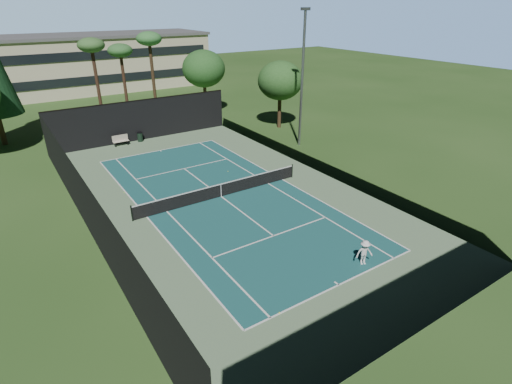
% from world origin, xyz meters
% --- Properties ---
extents(ground, '(160.00, 160.00, 0.00)m').
position_xyz_m(ground, '(0.00, 0.00, 0.00)').
color(ground, '#2B4D1D').
rests_on(ground, ground).
extents(apron_slab, '(18.00, 32.00, 0.01)m').
position_xyz_m(apron_slab, '(0.00, 0.00, 0.01)').
color(apron_slab, '#63855D').
rests_on(apron_slab, ground).
extents(court_surface, '(10.97, 23.77, 0.01)m').
position_xyz_m(court_surface, '(0.00, 0.00, 0.01)').
color(court_surface, '#1A5555').
rests_on(court_surface, ground).
extents(court_lines, '(11.07, 23.87, 0.01)m').
position_xyz_m(court_lines, '(0.00, 0.00, 0.02)').
color(court_lines, white).
rests_on(court_lines, ground).
extents(tennis_net, '(12.90, 0.10, 1.10)m').
position_xyz_m(tennis_net, '(0.00, 0.00, 0.56)').
color(tennis_net, black).
rests_on(tennis_net, ground).
extents(fence, '(18.04, 32.05, 4.03)m').
position_xyz_m(fence, '(0.00, 0.06, 2.01)').
color(fence, black).
rests_on(fence, ground).
extents(player, '(1.05, 0.83, 1.43)m').
position_xyz_m(player, '(2.34, -11.29, 0.71)').
color(player, white).
rests_on(player, ground).
extents(tennis_ball_a, '(0.08, 0.08, 0.08)m').
position_xyz_m(tennis_ball_a, '(-3.61, -11.86, 0.04)').
color(tennis_ball_a, '#DAE834').
rests_on(tennis_ball_a, ground).
extents(tennis_ball_b, '(0.07, 0.07, 0.07)m').
position_xyz_m(tennis_ball_b, '(-3.06, 1.86, 0.04)').
color(tennis_ball_b, '#CED630').
rests_on(tennis_ball_b, ground).
extents(tennis_ball_c, '(0.07, 0.07, 0.07)m').
position_xyz_m(tennis_ball_c, '(2.73, 3.80, 0.03)').
color(tennis_ball_c, '#BCD330').
rests_on(tennis_ball_c, ground).
extents(tennis_ball_d, '(0.07, 0.07, 0.07)m').
position_xyz_m(tennis_ball_d, '(-5.59, 4.47, 0.03)').
color(tennis_ball_d, '#C2E534').
rests_on(tennis_ball_d, ground).
extents(park_bench, '(1.50, 0.45, 1.02)m').
position_xyz_m(park_bench, '(-2.59, 15.39, 0.55)').
color(park_bench, beige).
rests_on(park_bench, ground).
extents(trash_bin, '(0.56, 0.56, 0.95)m').
position_xyz_m(trash_bin, '(-0.61, 15.57, 0.48)').
color(trash_bin, black).
rests_on(trash_bin, ground).
extents(palm_a, '(2.80, 2.80, 9.32)m').
position_xyz_m(palm_a, '(-2.00, 24.00, 8.19)').
color(palm_a, '#3F271B').
rests_on(palm_a, ground).
extents(palm_b, '(2.80, 2.80, 8.42)m').
position_xyz_m(palm_b, '(1.50, 26.00, 7.36)').
color(palm_b, '#3F281B').
rests_on(palm_b, ground).
extents(palm_c, '(2.80, 2.80, 9.77)m').
position_xyz_m(palm_c, '(4.00, 23.00, 8.60)').
color(palm_c, '#402C1B').
rests_on(palm_c, ground).
extents(decid_tree_a, '(5.12, 5.12, 7.62)m').
position_xyz_m(decid_tree_a, '(10.00, 22.00, 5.42)').
color(decid_tree_a, '#49311F').
rests_on(decid_tree_a, ground).
extents(decid_tree_b, '(4.80, 4.80, 7.14)m').
position_xyz_m(decid_tree_b, '(14.00, 12.00, 5.08)').
color(decid_tree_b, '#4A341F').
rests_on(decid_tree_b, ground).
extents(campus_building, '(40.50, 12.50, 8.30)m').
position_xyz_m(campus_building, '(0.00, 45.98, 4.21)').
color(campus_building, beige).
rests_on(campus_building, ground).
extents(light_pole, '(0.90, 0.25, 12.22)m').
position_xyz_m(light_pole, '(12.00, 6.00, 6.46)').
color(light_pole, gray).
rests_on(light_pole, ground).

